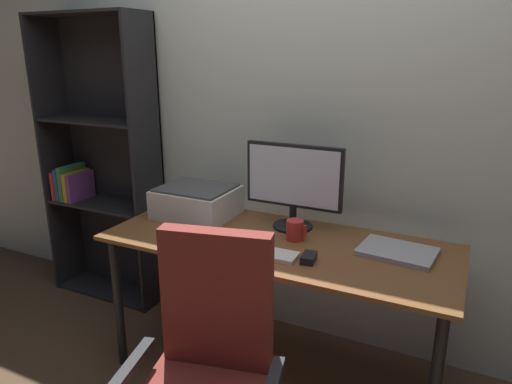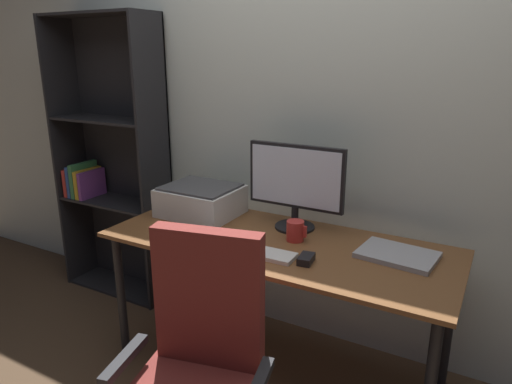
{
  "view_description": "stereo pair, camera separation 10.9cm",
  "coord_description": "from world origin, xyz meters",
  "px_view_note": "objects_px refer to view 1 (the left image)",
  "views": [
    {
      "loc": [
        0.79,
        -1.85,
        1.59
      ],
      "look_at": [
        -0.09,
        -0.04,
        0.98
      ],
      "focal_mm": 32.4,
      "sensor_mm": 36.0,
      "label": 1
    },
    {
      "loc": [
        0.89,
        -1.8,
        1.59
      ],
      "look_at": [
        -0.09,
        -0.04,
        0.98
      ],
      "focal_mm": 32.4,
      "sensor_mm": 36.0,
      "label": 2
    }
  ],
  "objects_px": {
    "monitor": "(293,181)",
    "desk": "(277,257)",
    "keyboard": "(265,253)",
    "mouse": "(309,258)",
    "coffee_mug": "(295,230)",
    "printer": "(197,201)",
    "laptop": "(397,252)",
    "bookshelf": "(101,165)"
  },
  "relations": [
    {
      "from": "coffee_mug",
      "to": "bookshelf",
      "type": "bearing_deg",
      "value": 168.88
    },
    {
      "from": "desk",
      "to": "laptop",
      "type": "xyz_separation_m",
      "value": [
        0.53,
        0.09,
        0.1
      ]
    },
    {
      "from": "mouse",
      "to": "laptop",
      "type": "height_order",
      "value": "mouse"
    },
    {
      "from": "keyboard",
      "to": "coffee_mug",
      "type": "xyz_separation_m",
      "value": [
        0.05,
        0.22,
        0.04
      ]
    },
    {
      "from": "mouse",
      "to": "printer",
      "type": "xyz_separation_m",
      "value": [
        -0.74,
        0.28,
        0.06
      ]
    },
    {
      "from": "printer",
      "to": "bookshelf",
      "type": "height_order",
      "value": "bookshelf"
    },
    {
      "from": "printer",
      "to": "laptop",
      "type": "bearing_deg",
      "value": -2.29
    },
    {
      "from": "desk",
      "to": "keyboard",
      "type": "bearing_deg",
      "value": -85.13
    },
    {
      "from": "keyboard",
      "to": "mouse",
      "type": "xyz_separation_m",
      "value": [
        0.19,
        0.02,
        0.01
      ]
    },
    {
      "from": "mouse",
      "to": "bookshelf",
      "type": "xyz_separation_m",
      "value": [
        -1.6,
        0.48,
        0.13
      ]
    },
    {
      "from": "monitor",
      "to": "mouse",
      "type": "relative_size",
      "value": 5.17
    },
    {
      "from": "monitor",
      "to": "mouse",
      "type": "height_order",
      "value": "monitor"
    },
    {
      "from": "desk",
      "to": "printer",
      "type": "bearing_deg",
      "value": 165.63
    },
    {
      "from": "coffee_mug",
      "to": "monitor",
      "type": "bearing_deg",
      "value": 115.91
    },
    {
      "from": "keyboard",
      "to": "mouse",
      "type": "bearing_deg",
      "value": 4.98
    },
    {
      "from": "desk",
      "to": "keyboard",
      "type": "distance_m",
      "value": 0.19
    },
    {
      "from": "bookshelf",
      "to": "coffee_mug",
      "type": "bearing_deg",
      "value": -11.12
    },
    {
      "from": "mouse",
      "to": "laptop",
      "type": "bearing_deg",
      "value": 29.71
    },
    {
      "from": "monitor",
      "to": "mouse",
      "type": "bearing_deg",
      "value": -58.44
    },
    {
      "from": "coffee_mug",
      "to": "printer",
      "type": "distance_m",
      "value": 0.61
    },
    {
      "from": "printer",
      "to": "bookshelf",
      "type": "xyz_separation_m",
      "value": [
        -0.86,
        0.2,
        0.07
      ]
    },
    {
      "from": "coffee_mug",
      "to": "laptop",
      "type": "height_order",
      "value": "coffee_mug"
    },
    {
      "from": "keyboard",
      "to": "laptop",
      "type": "height_order",
      "value": "laptop"
    },
    {
      "from": "printer",
      "to": "keyboard",
      "type": "bearing_deg",
      "value": -29.07
    },
    {
      "from": "keyboard",
      "to": "coffee_mug",
      "type": "distance_m",
      "value": 0.23
    },
    {
      "from": "monitor",
      "to": "mouse",
      "type": "distance_m",
      "value": 0.46
    },
    {
      "from": "printer",
      "to": "desk",
      "type": "bearing_deg",
      "value": -14.37
    },
    {
      "from": "laptop",
      "to": "printer",
      "type": "distance_m",
      "value": 1.07
    },
    {
      "from": "printer",
      "to": "mouse",
      "type": "bearing_deg",
      "value": -20.94
    },
    {
      "from": "desk",
      "to": "monitor",
      "type": "distance_m",
      "value": 0.38
    },
    {
      "from": "monitor",
      "to": "keyboard",
      "type": "relative_size",
      "value": 1.71
    },
    {
      "from": "coffee_mug",
      "to": "keyboard",
      "type": "bearing_deg",
      "value": -104.17
    },
    {
      "from": "desk",
      "to": "coffee_mug",
      "type": "relative_size",
      "value": 16.71
    },
    {
      "from": "coffee_mug",
      "to": "mouse",
      "type": "bearing_deg",
      "value": -54.66
    },
    {
      "from": "monitor",
      "to": "printer",
      "type": "xyz_separation_m",
      "value": [
        -0.53,
        -0.06,
        -0.16
      ]
    },
    {
      "from": "laptop",
      "to": "coffee_mug",
      "type": "bearing_deg",
      "value": -168.67
    },
    {
      "from": "monitor",
      "to": "coffee_mug",
      "type": "distance_m",
      "value": 0.25
    },
    {
      "from": "desk",
      "to": "laptop",
      "type": "bearing_deg",
      "value": 10.0
    },
    {
      "from": "monitor",
      "to": "desk",
      "type": "bearing_deg",
      "value": -89.62
    },
    {
      "from": "desk",
      "to": "printer",
      "type": "xyz_separation_m",
      "value": [
        -0.53,
        0.14,
        0.16
      ]
    },
    {
      "from": "keyboard",
      "to": "laptop",
      "type": "xyz_separation_m",
      "value": [
        0.52,
        0.26,
        0.0
      ]
    },
    {
      "from": "desk",
      "to": "bookshelf",
      "type": "bearing_deg",
      "value": 166.4
    }
  ]
}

